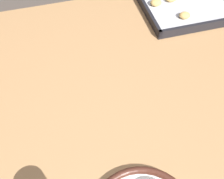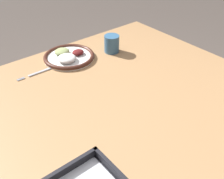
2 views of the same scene
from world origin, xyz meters
name	(u,v)px [view 2 (image 2 of 2)]	position (x,y,z in m)	size (l,w,h in m)	color
dining_table	(110,113)	(0.00, 0.00, 0.63)	(1.28, 1.03, 0.71)	#AD7F51
dinner_plate	(69,56)	(-0.04, -0.37, 0.72)	(0.25, 0.25, 0.04)	white
fork	(39,72)	(0.14, -0.34, 0.71)	(0.19, 0.02, 0.00)	#B2B2B7
drinking_cup	(112,44)	(-0.25, -0.29, 0.76)	(0.08, 0.08, 0.09)	#38668E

